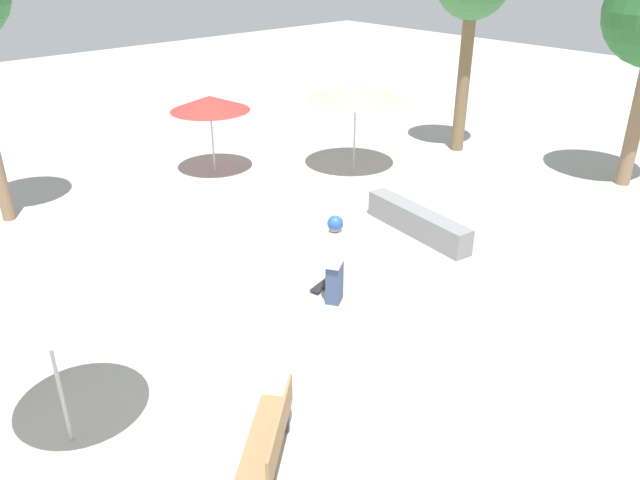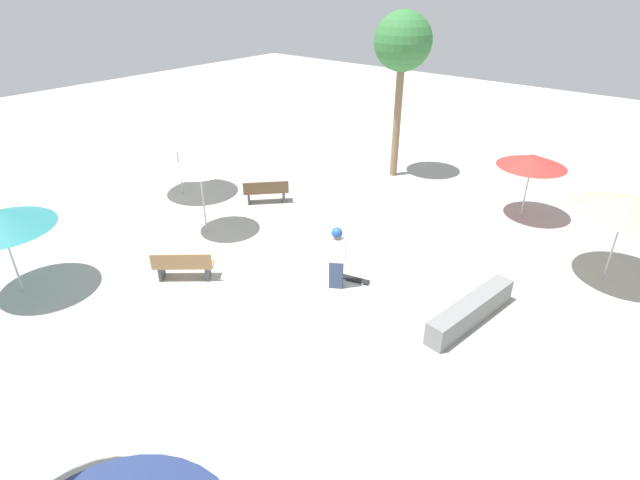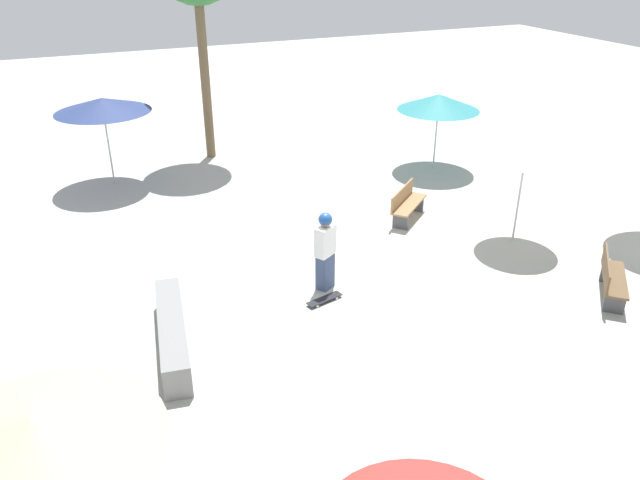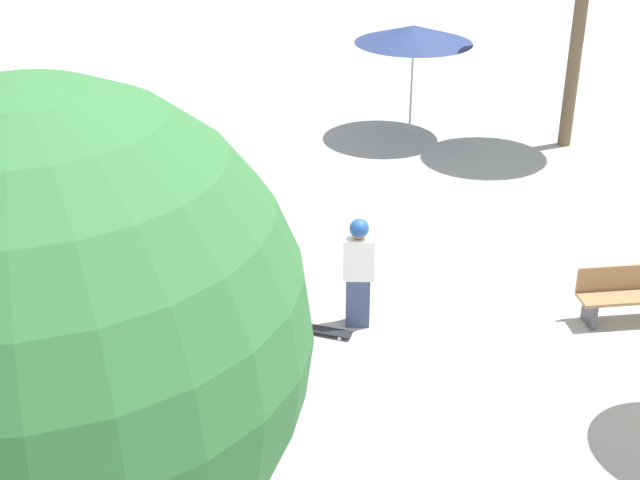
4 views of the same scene
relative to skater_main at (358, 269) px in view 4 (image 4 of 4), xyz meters
name	(u,v)px [view 4 (image 4 of 4)]	position (x,y,z in m)	size (l,w,h in m)	color
ground_plane	(412,314)	(-0.68, 0.57, -0.93)	(60.00, 60.00, 0.00)	#B2AFA8
skater_main	(358,269)	(0.00, 0.00, 0.00)	(0.46, 0.52, 1.73)	#38476B
skateboard	(325,331)	(0.52, -0.24, -0.87)	(0.39, 0.82, 0.07)	black
concrete_ledge	(151,270)	(0.82, -3.38, -0.64)	(3.01, 0.89, 0.59)	gray
bench_near	(630,295)	(-2.33, 3.36, -0.51)	(1.37, 1.51, 0.85)	#47474C
shade_umbrella_navy	(414,34)	(-7.98, -3.32, 1.44)	(2.69, 2.69, 2.58)	#B7B7BC
palm_tree_far_back	(58,356)	(7.95, 3.19, 4.08)	(2.12, 2.12, 6.18)	#896B4C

